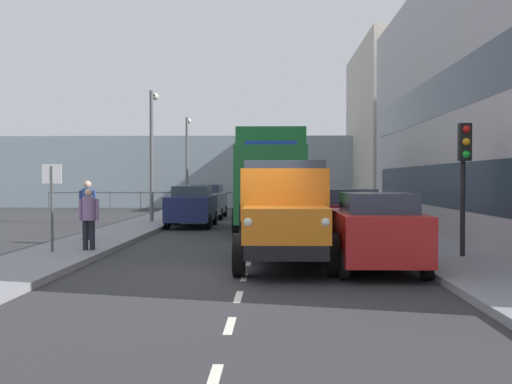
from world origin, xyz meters
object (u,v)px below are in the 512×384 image
Objects in this scene: car_red_kerbside_near at (376,231)px; pedestrian_with_bag at (89,214)px; car_maroon_kerbside_1 at (348,216)px; street_sign at (52,192)px; lamp_post_promenade at (152,142)px; car_navy_oppositeside_0 at (192,205)px; pedestrian_by_lamp at (88,205)px; car_grey_oppositeside_1 at (207,201)px; truck_vintage_orange at (285,216)px; traffic_light_near at (464,160)px; lorry_cargo_green at (271,177)px; lamp_post_far at (187,154)px.

car_red_kerbside_near is 7.61m from pedestrian_with_bag.
street_sign is at bearing 21.22° from car_maroon_kerbside_1.
lamp_post_promenade is (7.60, -9.27, 2.73)m from car_maroon_kerbside_1.
car_navy_oppositeside_0 is 2.69× the size of pedestrian_with_bag.
car_maroon_kerbside_1 is 7.95m from pedestrian_by_lamp.
car_grey_oppositeside_1 is 0.81× the size of lamp_post_promenade.
street_sign reaches higher than car_grey_oppositeside_1.
truck_vintage_orange is 13.30m from car_navy_oppositeside_0.
traffic_light_near is at bearing 127.08° from lamp_post_promenade.
pedestrian_with_bag is at bearing 85.11° from car_grey_oppositeside_1.
lorry_cargo_green is at bearing -123.65° from street_sign.
lorry_cargo_green reaches higher than car_maroon_kerbside_1.
pedestrian_with_bag is 3.04m from pedestrian_by_lamp.
pedestrian_by_lamp reaches higher than car_grey_oppositeside_1.
car_red_kerbside_near is at bearing 106.24° from car_grey_oppositeside_1.
truck_vintage_orange is 0.69× the size of lorry_cargo_green.
lamp_post_promenade is (0.52, -11.94, 2.53)m from pedestrian_with_bag.
lamp_post_far reaches higher than lorry_cargo_green.
car_grey_oppositeside_1 is at bearing -67.95° from car_maroon_kerbside_1.
lamp_post_far is (9.93, -24.92, 1.11)m from traffic_light_near.
truck_vintage_orange is 2.06m from car_red_kerbside_near.
traffic_light_near is 0.56× the size of lamp_post_promenade.
car_grey_oppositeside_1 is (5.66, -19.42, 0.00)m from car_red_kerbside_near.
car_grey_oppositeside_1 is 2.06× the size of street_sign.
traffic_light_near is 26.84m from lamp_post_far.
lorry_cargo_green is 16.63m from lamp_post_far.
truck_vintage_orange reaches higher than pedestrian_by_lamp.
street_sign is (-0.02, 3.32, 0.46)m from pedestrian_by_lamp.
pedestrian_by_lamp is (2.28, 7.58, 0.33)m from car_navy_oppositeside_0.
pedestrian_by_lamp is (2.28, 13.72, 0.33)m from car_grey_oppositeside_1.
lorry_cargo_green is at bearing 143.02° from car_navy_oppositeside_0.
lamp_post_far reaches higher than street_sign.
lorry_cargo_green is 1.77× the size of car_grey_oppositeside_1.
car_maroon_kerbside_1 is 0.75× the size of lamp_post_promenade.
lamp_post_far reaches higher than car_grey_oppositeside_1.
car_grey_oppositeside_1 is 0.82× the size of lamp_post_far.
pedestrian_with_bag is (7.08, 2.67, 0.20)m from car_maroon_kerbside_1.
truck_vintage_orange reaches higher than car_navy_oppositeside_0.
street_sign reaches higher than pedestrian_with_bag.
lorry_cargo_green is (0.35, -10.27, 0.90)m from truck_vintage_orange.
car_navy_oppositeside_0 is 10.59m from pedestrian_with_bag.
pedestrian_by_lamp is 0.31× the size of lamp_post_promenade.
car_maroon_kerbside_1 is 1.93× the size of street_sign.
traffic_light_near is 0.56× the size of lamp_post_far.
lorry_cargo_green is 1.89× the size of car_maroon_kerbside_1.
traffic_light_near reaches higher than car_navy_oppositeside_0.
car_grey_oppositeside_1 is at bearing -97.55° from street_sign.
lamp_post_far is at bearing -90.98° from pedestrian_by_lamp.
traffic_light_near reaches higher than car_maroon_kerbside_1.
car_navy_oppositeside_0 is (5.66, -7.83, 0.00)m from car_maroon_kerbside_1.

